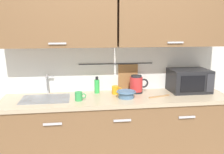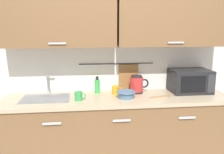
{
  "view_description": "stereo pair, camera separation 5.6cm",
  "coord_description": "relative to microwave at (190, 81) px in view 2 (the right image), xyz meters",
  "views": [
    {
      "loc": [
        -0.41,
        -2.28,
        1.66
      ],
      "look_at": [
        -0.06,
        0.33,
        1.12
      ],
      "focal_mm": 38.77,
      "sensor_mm": 36.0,
      "label": 1
    },
    {
      "loc": [
        -0.36,
        -2.28,
        1.66
      ],
      "look_at": [
        -0.06,
        0.33,
        1.12
      ],
      "focal_mm": 38.77,
      "sensor_mm": 36.0,
      "label": 2
    }
  ],
  "objects": [
    {
      "name": "mug_near_sink",
      "position": [
        -1.32,
        -0.2,
        -0.09
      ],
      "size": [
        0.12,
        0.08,
        0.09
      ],
      "color": "green",
      "rests_on": "counter_unit"
    },
    {
      "name": "back_wall_assembly",
      "position": [
        -0.89,
        0.12,
        0.49
      ],
      "size": [
        3.7,
        0.41,
        2.5
      ],
      "color": "silver",
      "rests_on": "ground"
    },
    {
      "name": "sink_faucet",
      "position": [
        -1.68,
        0.12,
        0.01
      ],
      "size": [
        0.09,
        0.17,
        0.22
      ],
      "color": "#B2B5BA",
      "rests_on": "counter_unit"
    },
    {
      "name": "mixing_bowl",
      "position": [
        -0.8,
        -0.17,
        -0.09
      ],
      "size": [
        0.21,
        0.21,
        0.08
      ],
      "color": "#4C7093",
      "rests_on": "counter_unit"
    },
    {
      "name": "counter_unit",
      "position": [
        -0.9,
        -0.11,
        -0.58
      ],
      "size": [
        2.53,
        0.64,
        0.9
      ],
      "color": "brown",
      "rests_on": "ground"
    },
    {
      "name": "wooden_spoon",
      "position": [
        -0.39,
        -0.17,
        -0.13
      ],
      "size": [
        0.27,
        0.1,
        0.01
      ],
      "color": "#9E7042",
      "rests_on": "counter_unit"
    },
    {
      "name": "microwave",
      "position": [
        0.0,
        0.0,
        0.0
      ],
      "size": [
        0.46,
        0.35,
        0.27
      ],
      "color": "black",
      "rests_on": "counter_unit"
    },
    {
      "name": "dish_soap_bottle",
      "position": [
        -1.1,
        0.08,
        -0.05
      ],
      "size": [
        0.06,
        0.06,
        0.2
      ],
      "color": "green",
      "rests_on": "counter_unit"
    },
    {
      "name": "electric_kettle",
      "position": [
        -0.64,
        0.03,
        -0.03
      ],
      "size": [
        0.23,
        0.16,
        0.21
      ],
      "color": "black",
      "rests_on": "counter_unit"
    },
    {
      "name": "mug_by_kettle",
      "position": [
        -0.89,
        0.01,
        -0.09
      ],
      "size": [
        0.12,
        0.08,
        0.09
      ],
      "color": "orange",
      "rests_on": "counter_unit"
    }
  ]
}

